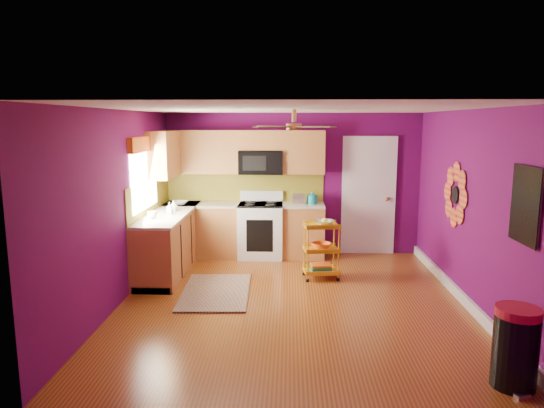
{
  "coord_description": "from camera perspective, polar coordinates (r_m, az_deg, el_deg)",
  "views": [
    {
      "loc": [
        -0.06,
        -6.08,
        2.34
      ],
      "look_at": [
        -0.29,
        0.4,
        1.24
      ],
      "focal_mm": 32.0,
      "sensor_mm": 36.0,
      "label": 1
    }
  ],
  "objects": [
    {
      "name": "ground",
      "position": [
        6.52,
        2.47,
        -11.43
      ],
      "size": [
        5.0,
        5.0,
        0.0
      ],
      "primitive_type": "plane",
      "color": "brown",
      "rests_on": "ground"
    },
    {
      "name": "room_envelope",
      "position": [
        6.12,
        2.83,
        2.98
      ],
      "size": [
        4.54,
        5.04,
        2.52
      ],
      "color": "#5B0A52",
      "rests_on": "ground"
    },
    {
      "name": "lower_cabinets",
      "position": [
        8.23,
        -7.03,
        -3.84
      ],
      "size": [
        2.81,
        2.31,
        0.94
      ],
      "color": "#985929",
      "rests_on": "ground"
    },
    {
      "name": "electric_range",
      "position": [
        8.48,
        -1.33,
        -3.03
      ],
      "size": [
        0.76,
        0.66,
        1.13
      ],
      "color": "white",
      "rests_on": "ground"
    },
    {
      "name": "upper_cabinetry",
      "position": [
        8.36,
        -6.13,
        5.86
      ],
      "size": [
        2.8,
        2.3,
        1.26
      ],
      "color": "#985929",
      "rests_on": "ground"
    },
    {
      "name": "left_window",
      "position": [
        7.48,
        -14.8,
        4.68
      ],
      "size": [
        0.08,
        1.35,
        1.08
      ],
      "color": "white",
      "rests_on": "ground"
    },
    {
      "name": "panel_door",
      "position": [
        8.76,
        11.28,
        0.81
      ],
      "size": [
        0.95,
        0.11,
        2.15
      ],
      "color": "white",
      "rests_on": "ground"
    },
    {
      "name": "right_wall_art",
      "position": [
        6.25,
        23.49,
        0.57
      ],
      "size": [
        0.04,
        2.74,
        1.04
      ],
      "color": "black",
      "rests_on": "ground"
    },
    {
      "name": "ceiling_fan",
      "position": [
        6.28,
        2.61,
        9.16
      ],
      "size": [
        1.01,
        1.01,
        0.26
      ],
      "color": "#BF8C3F",
      "rests_on": "ground"
    },
    {
      "name": "shag_rug",
      "position": [
        6.88,
        -6.63,
        -10.21
      ],
      "size": [
        0.97,
        1.52,
        0.02
      ],
      "primitive_type": "cube",
      "rotation": [
        0.0,
        0.0,
        0.04
      ],
      "color": "black",
      "rests_on": "ground"
    },
    {
      "name": "rolling_cart",
      "position": [
        7.33,
        5.87,
        -5.14
      ],
      "size": [
        0.56,
        0.44,
        0.93
      ],
      "color": "yellow",
      "rests_on": "ground"
    },
    {
      "name": "trash_can",
      "position": [
        4.97,
        26.72,
        -14.84
      ],
      "size": [
        0.49,
        0.49,
        0.74
      ],
      "color": "black",
      "rests_on": "ground"
    },
    {
      "name": "teal_kettle",
      "position": [
        8.4,
        4.74,
        0.58
      ],
      "size": [
        0.18,
        0.18,
        0.21
      ],
      "color": "teal",
      "rests_on": "lower_cabinets"
    },
    {
      "name": "toaster",
      "position": [
        8.38,
        3.19,
        0.61
      ],
      "size": [
        0.22,
        0.15,
        0.18
      ],
      "primitive_type": "cube",
      "color": "beige",
      "rests_on": "lower_cabinets"
    },
    {
      "name": "soap_bottle_a",
      "position": [
        7.63,
        -11.98,
        -0.5
      ],
      "size": [
        0.08,
        0.08,
        0.17
      ],
      "primitive_type": "imported",
      "color": "#EA3F72",
      "rests_on": "lower_cabinets"
    },
    {
      "name": "soap_bottle_b",
      "position": [
        7.88,
        -11.48,
        -0.18
      ],
      "size": [
        0.13,
        0.13,
        0.17
      ],
      "primitive_type": "imported",
      "color": "white",
      "rests_on": "lower_cabinets"
    },
    {
      "name": "counter_dish",
      "position": [
        8.49,
        -10.66,
        0.18
      ],
      "size": [
        0.25,
        0.25,
        0.06
      ],
      "primitive_type": "imported",
      "color": "white",
      "rests_on": "lower_cabinets"
    },
    {
      "name": "counter_cup",
      "position": [
        7.34,
        -13.91,
        -1.24
      ],
      "size": [
        0.13,
        0.13,
        0.11
      ],
      "primitive_type": "imported",
      "color": "white",
      "rests_on": "lower_cabinets"
    }
  ]
}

